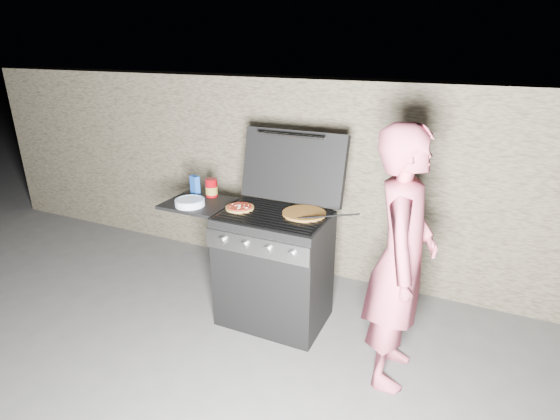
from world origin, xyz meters
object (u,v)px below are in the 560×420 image
at_px(gas_grill, 246,262).
at_px(pizza_topped, 240,207).
at_px(person, 401,260).
at_px(sauce_jar, 211,188).

distance_m(gas_grill, pizza_topped, 0.47).
bearing_deg(pizza_topped, person, -9.47).
height_order(pizza_topped, sauce_jar, sauce_jar).
distance_m(gas_grill, person, 1.30).
relative_size(gas_grill, person, 0.79).
xyz_separation_m(sauce_jar, person, (1.61, -0.38, -0.13)).
relative_size(pizza_topped, sauce_jar, 1.45).
height_order(sauce_jar, person, person).
xyz_separation_m(pizza_topped, person, (1.25, -0.21, -0.08)).
xyz_separation_m(pizza_topped, sauce_jar, (-0.36, 0.17, 0.05)).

